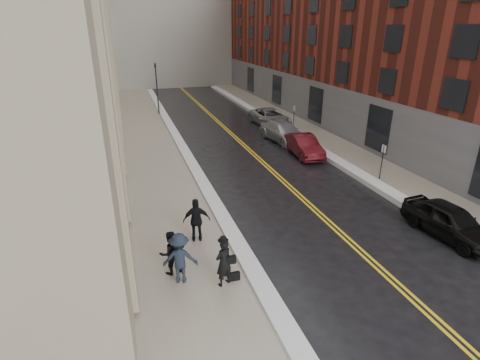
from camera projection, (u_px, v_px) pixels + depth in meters
ground at (330, 292)px, 12.91m from camera, size 160.00×160.00×0.00m
sidewalk_left at (153, 158)px, 25.76m from camera, size 4.00×64.00×0.15m
sidewalk_right at (327, 142)px, 29.49m from camera, size 3.00×64.00×0.15m
lane_stripe_a at (248, 150)px, 27.69m from camera, size 0.12×64.00×0.01m
lane_stripe_b at (251, 150)px, 27.75m from camera, size 0.12×64.00×0.01m
snow_ridge_left at (186, 154)px, 26.37m from camera, size 0.70×60.80×0.26m
snow_ridge_right at (306, 143)px, 28.95m from camera, size 0.85×60.80×0.30m
building_right at (379, 21)px, 34.63m from camera, size 14.00×50.00×18.00m
traffic_signal at (157, 85)px, 37.49m from camera, size 0.18×0.15×5.20m
parking_sign_near at (382, 160)px, 21.64m from camera, size 0.06×0.35×2.23m
parking_sign_far at (294, 116)px, 32.23m from camera, size 0.06×0.35×2.23m
car_black at (450, 221)px, 16.11m from camera, size 2.11×4.42×1.46m
car_maroon at (304, 146)px, 26.31m from camera, size 1.87×4.49×1.45m
car_silver_near at (283, 132)px, 29.66m from camera, size 2.74×5.40×1.50m
car_silver_far at (270, 117)px, 34.55m from camera, size 2.81×5.43×1.46m
pedestrian_main at (224, 263)px, 12.75m from camera, size 0.76×0.65×1.77m
pedestrian_a at (170, 253)px, 13.39m from camera, size 0.94×0.81×1.68m
pedestrian_b at (180, 258)px, 12.91m from camera, size 1.34×0.96×1.88m
pedestrian_c at (197, 220)px, 15.41m from camera, size 1.17×0.62×1.90m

